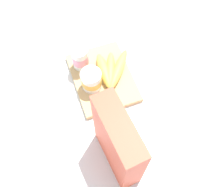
% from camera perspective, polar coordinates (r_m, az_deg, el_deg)
% --- Properties ---
extents(ground_plane, '(2.40, 2.40, 0.00)m').
position_cam_1_polar(ground_plane, '(1.05, -1.94, 2.98)').
color(ground_plane, white).
extents(cutting_board, '(0.28, 0.22, 0.02)m').
position_cam_1_polar(cutting_board, '(1.04, -1.96, 3.28)').
color(cutting_board, tan).
rests_on(cutting_board, ground_plane).
extents(cereal_box, '(0.21, 0.09, 0.29)m').
position_cam_1_polar(cereal_box, '(0.79, 1.22, -10.44)').
color(cereal_box, '#D85138').
rests_on(cereal_box, ground_plane).
extents(yogurt_cup_front, '(0.08, 0.08, 0.08)m').
position_cam_1_polar(yogurt_cup_front, '(0.98, -4.32, 2.81)').
color(yogurt_cup_front, white).
rests_on(yogurt_cup_front, cutting_board).
extents(yogurt_cup_back, '(0.07, 0.07, 0.10)m').
position_cam_1_polar(yogurt_cup_back, '(1.02, -6.66, 7.40)').
color(yogurt_cup_back, white).
rests_on(yogurt_cup_back, cutting_board).
extents(banana_bunch, '(0.17, 0.15, 0.04)m').
position_cam_1_polar(banana_bunch, '(1.02, -0.23, 5.02)').
color(banana_bunch, '#ECC750').
rests_on(banana_bunch, cutting_board).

